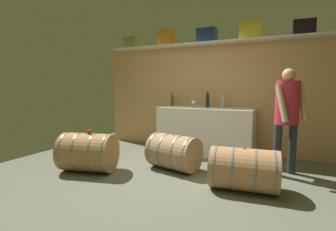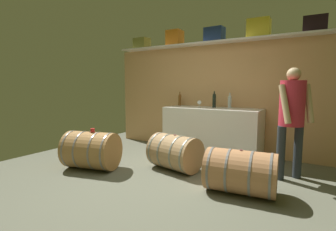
# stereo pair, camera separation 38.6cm
# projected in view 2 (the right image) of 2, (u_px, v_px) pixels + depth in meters

# --- Properties ---
(ground_plane) EXTENTS (5.97, 7.69, 0.02)m
(ground_plane) POSITION_uv_depth(u_px,v_px,m) (174.00, 174.00, 3.96)
(ground_plane) COLOR #5C5E4D
(back_wall_panel) EXTENTS (4.77, 0.10, 2.19)m
(back_wall_panel) POSITION_uv_depth(u_px,v_px,m) (215.00, 99.00, 5.27)
(back_wall_panel) COLOR tan
(back_wall_panel) RESTS_ON ground
(high_shelf_board) EXTENTS (4.39, 0.40, 0.03)m
(high_shelf_board) POSITION_uv_depth(u_px,v_px,m) (213.00, 43.00, 5.01)
(high_shelf_board) COLOR silver
(high_shelf_board) RESTS_ON back_wall_panel
(toolcase_olive) EXTENTS (0.36, 0.26, 0.24)m
(toolcase_olive) POSITION_uv_depth(u_px,v_px,m) (142.00, 44.00, 5.90)
(toolcase_olive) COLOR olive
(toolcase_olive) RESTS_ON high_shelf_board
(toolcase_orange) EXTENTS (0.31, 0.28, 0.32)m
(toolcase_orange) POSITION_uv_depth(u_px,v_px,m) (175.00, 38.00, 5.44)
(toolcase_orange) COLOR orange
(toolcase_orange) RESTS_ON high_shelf_board
(toolcase_navy) EXTENTS (0.38, 0.26, 0.28)m
(toolcase_navy) POSITION_uv_depth(u_px,v_px,m) (214.00, 35.00, 4.98)
(toolcase_navy) COLOR navy
(toolcase_navy) RESTS_ON high_shelf_board
(toolcase_yellow) EXTENTS (0.39, 0.28, 0.33)m
(toolcase_yellow) POSITION_uv_depth(u_px,v_px,m) (259.00, 28.00, 4.55)
(toolcase_yellow) COLOR gold
(toolcase_yellow) RESTS_ON high_shelf_board
(toolcase_black) EXTENTS (0.36, 0.26, 0.26)m
(toolcase_black) POSITION_uv_depth(u_px,v_px,m) (315.00, 24.00, 4.10)
(toolcase_black) COLOR black
(toolcase_black) RESTS_ON high_shelf_board
(work_cabinet) EXTENTS (1.85, 0.68, 0.93)m
(work_cabinet) POSITION_uv_depth(u_px,v_px,m) (212.00, 132.00, 4.95)
(work_cabinet) COLOR white
(work_cabinet) RESTS_ON ground
(wine_bottle_amber) EXTENTS (0.06, 0.06, 0.29)m
(wine_bottle_amber) POSITION_uv_depth(u_px,v_px,m) (180.00, 100.00, 5.47)
(wine_bottle_amber) COLOR brown
(wine_bottle_amber) RESTS_ON work_cabinet
(wine_bottle_dark) EXTENTS (0.07, 0.07, 0.32)m
(wine_bottle_dark) POSITION_uv_depth(u_px,v_px,m) (214.00, 100.00, 4.96)
(wine_bottle_dark) COLOR black
(wine_bottle_dark) RESTS_ON work_cabinet
(wine_bottle_clear) EXTENTS (0.07, 0.07, 0.29)m
(wine_bottle_clear) POSITION_uv_depth(u_px,v_px,m) (230.00, 101.00, 4.87)
(wine_bottle_clear) COLOR #B6C4C0
(wine_bottle_clear) RESTS_ON work_cabinet
(wine_glass) EXTENTS (0.08, 0.08, 0.14)m
(wine_glass) POSITION_uv_depth(u_px,v_px,m) (199.00, 103.00, 4.93)
(wine_glass) COLOR white
(wine_glass) RESTS_ON work_cabinet
(wine_barrel_near) EXTENTS (0.95, 0.78, 0.62)m
(wine_barrel_near) POSITION_uv_depth(u_px,v_px,m) (91.00, 150.00, 4.15)
(wine_barrel_near) COLOR #A1723F
(wine_barrel_near) RESTS_ON ground
(wine_barrel_far) EXTENTS (0.91, 0.63, 0.56)m
(wine_barrel_far) POSITION_uv_depth(u_px,v_px,m) (240.00, 172.00, 3.18)
(wine_barrel_far) COLOR #AF764A
(wine_barrel_far) RESTS_ON ground
(wine_barrel_flank) EXTENTS (0.88, 0.71, 0.58)m
(wine_barrel_flank) POSITION_uv_depth(u_px,v_px,m) (175.00, 152.00, 4.10)
(wine_barrel_flank) COLOR #A58055
(wine_barrel_flank) RESTS_ON ground
(tasting_cup) EXTENTS (0.06, 0.06, 0.06)m
(tasting_cup) POSITION_uv_depth(u_px,v_px,m) (93.00, 130.00, 4.09)
(tasting_cup) COLOR red
(tasting_cup) RESTS_ON wine_barrel_near
(winemaker_pouring) EXTENTS (0.49, 0.50, 1.61)m
(winemaker_pouring) POSITION_uv_depth(u_px,v_px,m) (292.00, 112.00, 3.61)
(winemaker_pouring) COLOR #272D33
(winemaker_pouring) RESTS_ON ground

